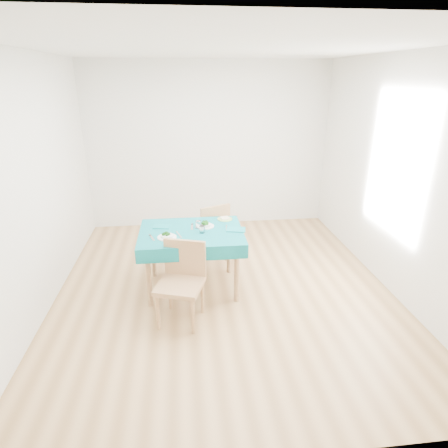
{
  "coord_description": "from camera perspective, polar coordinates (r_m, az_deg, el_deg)",
  "views": [
    {
      "loc": [
        -0.45,
        -3.99,
        2.43
      ],
      "look_at": [
        0.0,
        0.0,
        0.85
      ],
      "focal_mm": 30.0,
      "sensor_mm": 36.0,
      "label": 1
    }
  ],
  "objects": [
    {
      "name": "napkin_near",
      "position": [
        4.53,
        -9.44,
        -0.38
      ],
      "size": [
        0.22,
        0.17,
        0.01
      ],
      "primitive_type": "cube",
      "rotation": [
        0.0,
        0.0,
        -0.17
      ],
      "color": "#0E6F76",
      "rests_on": "table"
    },
    {
      "name": "napkin_far",
      "position": [
        4.38,
        1.83,
        -0.85
      ],
      "size": [
        0.25,
        0.2,
        0.01
      ],
      "primitive_type": "cube",
      "rotation": [
        0.0,
        0.0,
        -0.2
      ],
      "color": "#0E6F76",
      "rests_on": "table"
    },
    {
      "name": "fork_near",
      "position": [
        4.25,
        -10.92,
        -2.07
      ],
      "size": [
        0.08,
        0.18,
        0.0
      ],
      "primitive_type": "cube",
      "rotation": [
        0.0,
        0.0,
        0.33
      ],
      "color": "silver",
      "rests_on": "table"
    },
    {
      "name": "fork_far",
      "position": [
        4.49,
        -4.89,
        -0.43
      ],
      "size": [
        0.04,
        0.2,
        0.0
      ],
      "primitive_type": "cube",
      "rotation": [
        0.0,
        0.0,
        -0.06
      ],
      "color": "silver",
      "rests_on": "table"
    },
    {
      "name": "knife_far",
      "position": [
        4.43,
        0.4,
        -0.63
      ],
      "size": [
        0.04,
        0.21,
        0.0
      ],
      "primitive_type": "cube",
      "rotation": [
        0.0,
        0.0,
        -0.1
      ],
      "color": "silver",
      "rests_on": "table"
    },
    {
      "name": "chair_far",
      "position": [
        5.19,
        -2.35,
        0.12
      ],
      "size": [
        0.59,
        0.61,
        1.08
      ],
      "primitive_type": "cube",
      "rotation": [
        0.0,
        0.0,
        3.57
      ],
      "color": "#997048",
      "rests_on": "ground"
    },
    {
      "name": "table",
      "position": [
        4.53,
        -4.88,
        -5.52
      ],
      "size": [
        1.19,
        0.9,
        0.76
      ],
      "primitive_type": "cube",
      "color": "#09636A",
      "rests_on": "ground"
    },
    {
      "name": "bread_slice",
      "position": [
        4.71,
        0.13,
        0.92
      ],
      "size": [
        0.13,
        0.13,
        0.02
      ],
      "primitive_type": "cube",
      "rotation": [
        0.0,
        0.0,
        0.27
      ],
      "color": "beige",
      "rests_on": "side_plate"
    },
    {
      "name": "bowl_near",
      "position": [
        4.21,
        -8.7,
        -1.68
      ],
      "size": [
        0.21,
        0.21,
        0.07
      ],
      "primitive_type": null,
      "color": "white",
      "rests_on": "table"
    },
    {
      "name": "tumbler_side",
      "position": [
        4.3,
        -3.35,
        -0.82
      ],
      "size": [
        0.07,
        0.07,
        0.08
      ],
      "primitive_type": "cylinder",
      "color": "white",
      "rests_on": "table"
    },
    {
      "name": "knife_near",
      "position": [
        4.28,
        -6.89,
        -1.61
      ],
      "size": [
        0.08,
        0.21,
        0.0
      ],
      "primitive_type": "cube",
      "rotation": [
        0.0,
        0.0,
        0.28
      ],
      "color": "silver",
      "rests_on": "table"
    },
    {
      "name": "side_plate",
      "position": [
        4.71,
        0.13,
        0.78
      ],
      "size": [
        0.19,
        0.19,
        0.01
      ],
      "primitive_type": "cylinder",
      "color": "#95C761",
      "rests_on": "table"
    },
    {
      "name": "room_shell",
      "position": [
        4.15,
        0.0,
        6.4
      ],
      "size": [
        4.02,
        4.52,
        2.73
      ],
      "color": "olive",
      "rests_on": "ground"
    },
    {
      "name": "chair_near",
      "position": [
        3.87,
        -6.82,
        -7.55
      ],
      "size": [
        0.58,
        0.61,
        1.13
      ],
      "primitive_type": "cube",
      "rotation": [
        0.0,
        0.0,
        -0.32
      ],
      "color": "#997048",
      "rests_on": "ground"
    },
    {
      "name": "tumbler_center",
      "position": [
        4.44,
        -3.92,
        -0.07
      ],
      "size": [
        0.07,
        0.07,
        0.09
      ],
      "primitive_type": "cylinder",
      "color": "white",
      "rests_on": "table"
    },
    {
      "name": "bowl_far",
      "position": [
        4.48,
        -2.89,
        -0.02
      ],
      "size": [
        0.21,
        0.21,
        0.06
      ],
      "primitive_type": null,
      "color": "white",
      "rests_on": "table"
    }
  ]
}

